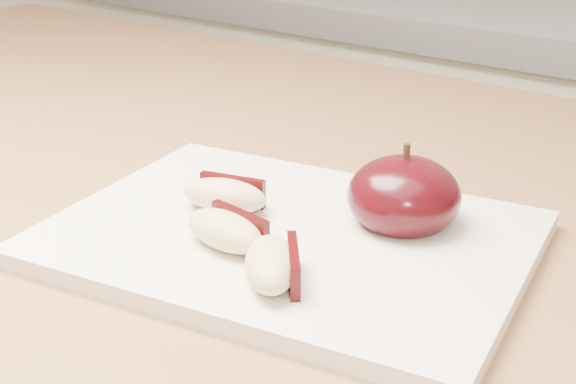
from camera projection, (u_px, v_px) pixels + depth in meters
The scene contains 5 objects.
cutting_board at pixel (288, 238), 0.49m from camera, with size 0.28×0.21×0.01m, color silver.
apple_half at pixel (404, 196), 0.49m from camera, with size 0.08×0.08×0.06m.
apple_wedge_a at pixel (225, 195), 0.51m from camera, with size 0.06×0.04×0.02m.
apple_wedge_b at pixel (227, 230), 0.46m from camera, with size 0.06×0.03×0.02m.
apple_wedge_c at pixel (273, 264), 0.42m from camera, with size 0.06×0.06×0.02m.
Camera 1 is at (0.31, 0.05, 1.12)m, focal length 50.00 mm.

